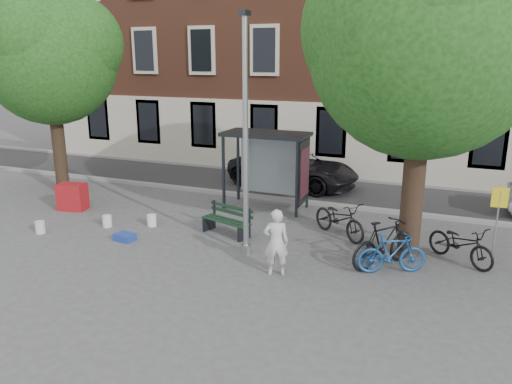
{
  "coord_description": "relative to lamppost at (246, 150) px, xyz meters",
  "views": [
    {
      "loc": [
        4.96,
        -11.38,
        5.08
      ],
      "look_at": [
        -0.14,
        1.04,
        1.4
      ],
      "focal_mm": 35.0,
      "sensor_mm": 36.0,
      "label": 1
    }
  ],
  "objects": [
    {
      "name": "ground",
      "position": [
        0.0,
        0.0,
        -2.78
      ],
      "size": [
        90.0,
        90.0,
        0.0
      ],
      "primitive_type": "plane",
      "color": "#4C4C4F",
      "rests_on": "ground"
    },
    {
      "name": "lamppost",
      "position": [
        0.0,
        0.0,
        0.0
      ],
      "size": [
        0.28,
        0.35,
        6.11
      ],
      "color": "#9EA0A3",
      "rests_on": "ground"
    },
    {
      "name": "bucket_c",
      "position": [
        -3.55,
        0.88,
        -2.6
      ],
      "size": [
        0.32,
        0.32,
        0.36
      ],
      "primitive_type": "cylinder",
      "rotation": [
        0.0,
        0.0,
        -0.16
      ],
      "color": "white",
      "rests_on": "ground"
    },
    {
      "name": "bus_shelter",
      "position": [
        -0.61,
        4.11,
        -0.87
      ],
      "size": [
        2.85,
        1.45,
        2.62
      ],
      "color": "#1E2328",
      "rests_on": "ground"
    },
    {
      "name": "bucket_a",
      "position": [
        -4.78,
        0.3,
        -2.6
      ],
      "size": [
        0.35,
        0.35,
        0.36
      ],
      "primitive_type": "cylinder",
      "rotation": [
        0.0,
        0.0,
        -0.29
      ],
      "color": "white",
      "rests_on": "ground"
    },
    {
      "name": "red_stand",
      "position": [
        -7.01,
        1.31,
        -2.33
      ],
      "size": [
        1.0,
        0.77,
        0.9
      ],
      "primitive_type": "cube",
      "rotation": [
        0.0,
        0.0,
        0.2
      ],
      "color": "#A5161B",
      "rests_on": "ground"
    },
    {
      "name": "curb_far",
      "position": [
        0.0,
        9.0,
        -2.72
      ],
      "size": [
        40.0,
        0.25,
        0.12
      ],
      "primitive_type": "cube",
      "color": "gray",
      "rests_on": "ground"
    },
    {
      "name": "bike_a",
      "position": [
        2.0,
        2.16,
        -2.24
      ],
      "size": [
        2.1,
        1.8,
        1.09
      ],
      "primitive_type": "imported",
      "rotation": [
        0.0,
        0.0,
        0.94
      ],
      "color": "black",
      "rests_on": "ground"
    },
    {
      "name": "painter",
      "position": [
        1.2,
        -0.97,
        -1.97
      ],
      "size": [
        0.7,
        0.59,
        1.64
      ],
      "primitive_type": "imported",
      "rotation": [
        0.0,
        0.0,
        3.54
      ],
      "color": "silver",
      "rests_on": "ground"
    },
    {
      "name": "curb_near",
      "position": [
        0.0,
        5.0,
        -2.72
      ],
      "size": [
        40.0,
        0.25,
        0.12
      ],
      "primitive_type": "cube",
      "color": "gray",
      "rests_on": "ground"
    },
    {
      "name": "car_dark",
      "position": [
        -1.05,
        7.2,
        -2.06
      ],
      "size": [
        5.47,
        3.08,
        1.44
      ],
      "primitive_type": "imported",
      "rotation": [
        0.0,
        0.0,
        1.43
      ],
      "color": "black",
      "rests_on": "ground"
    },
    {
      "name": "bike_c",
      "position": [
        5.27,
        1.48,
        -2.28
      ],
      "size": [
        1.94,
        1.69,
        1.01
      ],
      "primitive_type": "imported",
      "rotation": [
        0.0,
        0.0,
        0.93
      ],
      "color": "black",
      "rests_on": "ground"
    },
    {
      "name": "building_row",
      "position": [
        0.0,
        13.0,
        4.22
      ],
      "size": [
        30.0,
        8.0,
        14.0
      ],
      "primitive_type": "cube",
      "color": "brown",
      "rests_on": "ground"
    },
    {
      "name": "tree_left",
      "position": [
        -8.99,
        2.88,
        2.43
      ],
      "size": [
        5.18,
        4.86,
        7.4
      ],
      "color": "black",
      "rests_on": "ground"
    },
    {
      "name": "bike_d",
      "position": [
        3.5,
        0.48,
        -2.17
      ],
      "size": [
        1.66,
        1.97,
        1.22
      ],
      "primitive_type": "imported",
      "rotation": [
        0.0,
        0.0,
        2.51
      ],
      "color": "black",
      "rests_on": "ground"
    },
    {
      "name": "tree_right",
      "position": [
        4.01,
        1.38,
        2.83
      ],
      "size": [
        5.76,
        5.6,
        8.2
      ],
      "color": "black",
      "rests_on": "ground"
    },
    {
      "name": "bench",
      "position": [
        -1.08,
        1.11,
        -2.4
      ],
      "size": [
        1.68,
        0.94,
        0.83
      ],
      "rotation": [
        0.0,
        0.0,
        -0.29
      ],
      "color": "#1E2328",
      "rests_on": "ground"
    },
    {
      "name": "notice_sign",
      "position": [
        5.98,
        1.13,
        -1.2
      ],
      "size": [
        0.37,
        0.08,
        2.12
      ],
      "rotation": [
        0.0,
        0.0,
        0.12
      ],
      "color": "#9EA0A3",
      "rests_on": "ground"
    },
    {
      "name": "blue_crate",
      "position": [
        -3.56,
        -0.48,
        -2.68
      ],
      "size": [
        0.6,
        0.47,
        0.2
      ],
      "primitive_type": "cube",
      "rotation": [
        0.0,
        0.0,
        -0.13
      ],
      "color": "#213D97",
      "rests_on": "ground"
    },
    {
      "name": "road",
      "position": [
        0.0,
        7.0,
        -2.78
      ],
      "size": [
        40.0,
        4.0,
        0.01
      ],
      "primitive_type": "cube",
      "color": "#28282B",
      "rests_on": "ground"
    },
    {
      "name": "bucket_b",
      "position": [
        -6.25,
        -0.92,
        -2.6
      ],
      "size": [
        0.33,
        0.33,
        0.36
      ],
      "primitive_type": "cylinder",
      "rotation": [
        0.0,
        0.0,
        -0.21
      ],
      "color": "silver",
      "rests_on": "ground"
    },
    {
      "name": "bike_b",
      "position": [
        3.74,
        0.17,
        -2.28
      ],
      "size": [
        1.71,
        1.16,
        1.01
      ],
      "primitive_type": "imported",
      "rotation": [
        0.0,
        0.0,
        2.02
      ],
      "color": "#19498A",
      "rests_on": "ground"
    }
  ]
}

